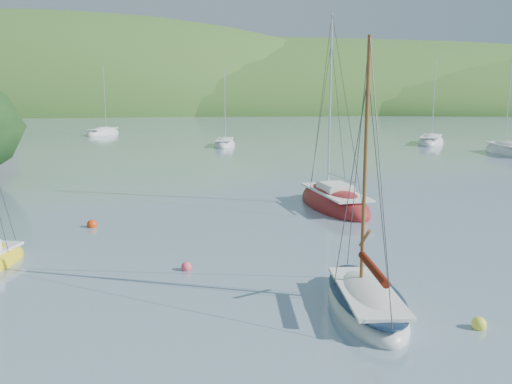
{
  "coord_description": "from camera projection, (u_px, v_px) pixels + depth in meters",
  "views": [
    {
      "loc": [
        -2.33,
        -16.26,
        6.67
      ],
      "look_at": [
        -1.02,
        8.0,
        2.2
      ],
      "focal_mm": 40.0,
      "sensor_mm": 36.0,
      "label": 1
    }
  ],
  "objects": [
    {
      "name": "ground",
      "position": [
        304.0,
        310.0,
        17.3
      ],
      "size": [
        700.0,
        700.0,
        0.0
      ],
      "primitive_type": "plane",
      "color": "gray",
      "rests_on": "ground"
    },
    {
      "name": "shoreline_hills",
      "position": [
        202.0,
        108.0,
        186.12
      ],
      "size": [
        690.0,
        135.0,
        56.0
      ],
      "color": "#3A6426",
      "rests_on": "ground"
    },
    {
      "name": "daysailer_white",
      "position": [
        366.0,
        303.0,
        17.36
      ],
      "size": [
        2.1,
        5.71,
        8.78
      ],
      "rotation": [
        0.0,
        0.0,
        -0.0
      ],
      "color": "silver",
      "rests_on": "ground"
    },
    {
      "name": "sloop_red",
      "position": [
        334.0,
        203.0,
        32.11
      ],
      "size": [
        4.13,
        8.2,
        11.58
      ],
      "rotation": [
        0.0,
        0.0,
        0.19
      ],
      "color": "maroon",
      "rests_on": "ground"
    },
    {
      "name": "distant_sloop_a",
      "position": [
        225.0,
        145.0,
        65.63
      ],
      "size": [
        2.86,
        6.75,
        9.39
      ],
      "rotation": [
        0.0,
        0.0,
        -0.08
      ],
      "color": "silver",
      "rests_on": "ground"
    },
    {
      "name": "distant_sloop_b",
      "position": [
        431.0,
        142.0,
        67.94
      ],
      "size": [
        5.95,
        8.53,
        11.53
      ],
      "rotation": [
        0.0,
        0.0,
        -0.43
      ],
      "color": "silver",
      "rests_on": "ground"
    },
    {
      "name": "distant_sloop_c",
      "position": [
        103.0,
        134.0,
        81.01
      ],
      "size": [
        4.9,
        7.68,
        10.35
      ],
      "rotation": [
        0.0,
        0.0,
        -0.35
      ],
      "color": "silver",
      "rests_on": "ground"
    },
    {
      "name": "distant_sloop_d",
      "position": [
        509.0,
        153.0,
        57.22
      ],
      "size": [
        3.1,
        8.57,
        12.18
      ],
      "rotation": [
        0.0,
        0.0,
        -0.01
      ],
      "color": "silver",
      "rests_on": "ground"
    },
    {
      "name": "mooring_buoys",
      "position": [
        295.0,
        246.0,
        23.88
      ],
      "size": [
        24.7,
        12.99,
        0.49
      ],
      "color": "#F2F23C",
      "rests_on": "ground"
    }
  ]
}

